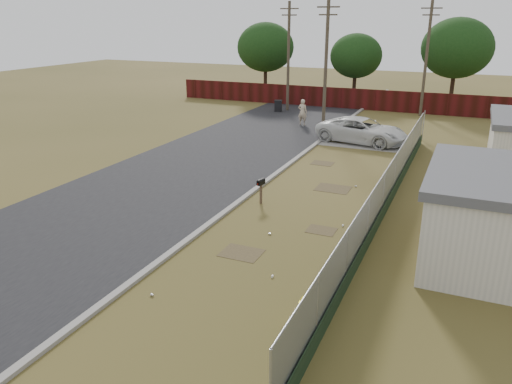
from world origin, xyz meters
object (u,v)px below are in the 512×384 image
at_px(fire_hydrant, 305,312).
at_px(trash_bin, 278,106).
at_px(mailbox, 261,184).
at_px(pedestrian, 303,112).
at_px(pickup_truck, 362,131).

relative_size(fire_hydrant, trash_bin, 0.94).
bearing_deg(mailbox, pedestrian, 102.46).
height_order(pickup_truck, pedestrian, pedestrian).
distance_m(fire_hydrant, trash_bin, 31.74).
xyz_separation_m(pedestrian, trash_bin, (-3.72, 4.54, -0.47)).
bearing_deg(fire_hydrant, pickup_truck, 98.19).
relative_size(pickup_truck, trash_bin, 5.95).
xyz_separation_m(mailbox, pickup_truck, (1.64, 12.94, -0.08)).
bearing_deg(pedestrian, pickup_truck, 147.25).
xyz_separation_m(mailbox, trash_bin, (-7.43, 21.34, -0.39)).
distance_m(fire_hydrant, mailbox, 9.28).
bearing_deg(pedestrian, mailbox, 105.46).
bearing_deg(fire_hydrant, trash_bin, 112.39).
height_order(mailbox, pickup_truck, pickup_truck).
xyz_separation_m(fire_hydrant, trash_bin, (-12.09, 29.35, 0.07)).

